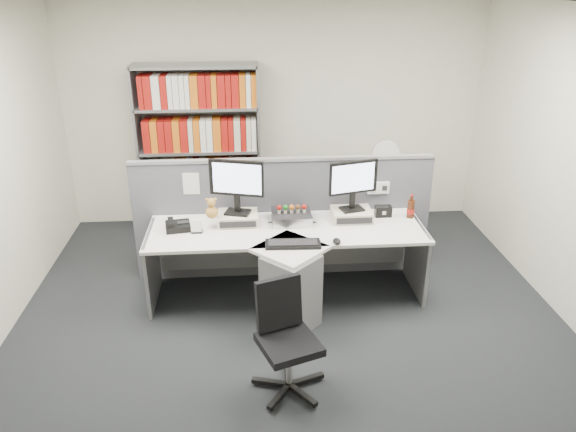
{
  "coord_description": "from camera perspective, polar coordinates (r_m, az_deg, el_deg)",
  "views": [
    {
      "loc": [
        -0.35,
        -3.91,
        2.92
      ],
      "look_at": [
        0.0,
        0.65,
        0.92
      ],
      "focal_mm": 34.71,
      "sensor_mm": 36.0,
      "label": 1
    }
  ],
  "objects": [
    {
      "name": "monitor_riser_left",
      "position": [
        5.34,
        -5.15,
        -0.22
      ],
      "size": [
        0.38,
        0.31,
        0.1
      ],
      "color": "beige",
      "rests_on": "desk"
    },
    {
      "name": "desk_fan",
      "position": [
        6.39,
        9.91,
        6.0
      ],
      "size": [
        0.31,
        0.18,
        0.51
      ],
      "color": "white",
      "rests_on": "filing_cabinet"
    },
    {
      "name": "desk",
      "position": [
        5.14,
        0.05,
        -4.99
      ],
      "size": [
        2.6,
        1.2,
        0.72
      ],
      "color": "white",
      "rests_on": "ground"
    },
    {
      "name": "partition",
      "position": [
        5.64,
        -0.42,
        -0.09
      ],
      "size": [
        3.0,
        0.08,
        1.27
      ],
      "color": "#575862",
      "rests_on": "ground"
    },
    {
      "name": "monitor_left",
      "position": [
        5.2,
        -5.29,
        3.45
      ],
      "size": [
        0.51,
        0.22,
        0.53
      ],
      "color": "black",
      "rests_on": "monitor_riser_left"
    },
    {
      "name": "speaker",
      "position": [
        5.54,
        9.72,
        0.49
      ],
      "size": [
        0.16,
        0.09,
        0.11
      ],
      "primitive_type": "cube",
      "color": "black",
      "rests_on": "desk"
    },
    {
      "name": "monitor_riser_right",
      "position": [
        5.43,
        6.54,
        0.14
      ],
      "size": [
        0.38,
        0.31,
        0.1
      ],
      "color": "beige",
      "rests_on": "desk"
    },
    {
      "name": "mouse",
      "position": [
        4.95,
        5.02,
        -2.59
      ],
      "size": [
        0.07,
        0.11,
        0.04
      ],
      "primitive_type": "ellipsoid",
      "color": "black",
      "rests_on": "desk"
    },
    {
      "name": "ground",
      "position": [
        4.89,
        0.6,
        -13.04
      ],
      "size": [
        5.5,
        5.5,
        0.0
      ],
      "primitive_type": "plane",
      "color": "#26292C",
      "rests_on": "ground"
    },
    {
      "name": "plush_toy",
      "position": [
        5.21,
        -7.83,
        0.65
      ],
      "size": [
        0.12,
        0.12,
        0.2
      ],
      "color": "#B0813A",
      "rests_on": "monitor_riser_left"
    },
    {
      "name": "shelving_unit",
      "position": [
        6.66,
        -8.99,
        6.38
      ],
      "size": [
        1.41,
        0.4,
        2.0
      ],
      "color": "gray",
      "rests_on": "ground"
    },
    {
      "name": "desktop_pc",
      "position": [
        5.34,
        0.36,
        -0.1
      ],
      "size": [
        0.37,
        0.33,
        0.1
      ],
      "color": "black",
      "rests_on": "desk"
    },
    {
      "name": "office_chair",
      "position": [
        4.22,
        -0.28,
        -12.06
      ],
      "size": [
        0.57,
        0.55,
        0.85
      ],
      "color": "silver",
      "rests_on": "ground"
    },
    {
      "name": "room_shell",
      "position": [
        4.08,
        0.7,
        7.58
      ],
      "size": [
        5.04,
        5.54,
        2.72
      ],
      "color": "silver",
      "rests_on": "ground"
    },
    {
      "name": "monitor_right",
      "position": [
        5.3,
        6.7,
        3.55
      ],
      "size": [
        0.47,
        0.2,
        0.49
      ],
      "color": "black",
      "rests_on": "monitor_riser_right"
    },
    {
      "name": "desk_phone",
      "position": [
        5.29,
        -11.28,
        -0.99
      ],
      "size": [
        0.25,
        0.24,
        0.1
      ],
      "color": "black",
      "rests_on": "desk"
    },
    {
      "name": "keyboard",
      "position": [
        4.89,
        0.5,
        -2.86
      ],
      "size": [
        0.49,
        0.2,
        0.03
      ],
      "color": "black",
      "rests_on": "desk"
    },
    {
      "name": "desk_calendar",
      "position": [
        5.19,
        -9.35,
        -1.15
      ],
      "size": [
        0.1,
        0.08,
        0.12
      ],
      "color": "black",
      "rests_on": "desk"
    },
    {
      "name": "filing_cabinet",
      "position": [
        6.62,
        9.51,
        0.45
      ],
      "size": [
        0.45,
        0.61,
        0.7
      ],
      "color": "gray",
      "rests_on": "ground"
    },
    {
      "name": "cola_bottle",
      "position": [
        5.55,
        12.46,
        0.71
      ],
      "size": [
        0.07,
        0.07,
        0.24
      ],
      "color": "#3F190A",
      "rests_on": "desk"
    },
    {
      "name": "figurines",
      "position": [
        5.29,
        0.38,
        0.83
      ],
      "size": [
        0.29,
        0.05,
        0.09
      ],
      "color": "beige",
      "rests_on": "desktop_pc"
    }
  ]
}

